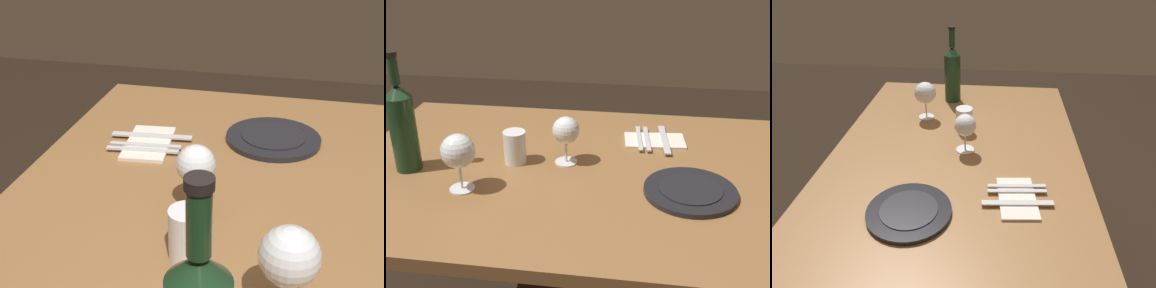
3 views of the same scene
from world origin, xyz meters
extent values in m
cube|color=olive|center=(0.00, 0.00, 0.72)|extent=(1.30, 0.90, 0.04)
cylinder|color=brown|center=(0.58, -0.38, 0.35)|extent=(0.06, 0.06, 0.70)
cylinder|color=brown|center=(0.58, 0.38, 0.35)|extent=(0.06, 0.06, 0.70)
cylinder|color=white|center=(-0.02, 0.03, 0.74)|extent=(0.07, 0.07, 0.00)
cylinder|color=white|center=(-0.02, 0.03, 0.78)|extent=(0.01, 0.01, 0.07)
sphere|color=white|center=(-0.02, 0.03, 0.84)|extent=(0.08, 0.08, 0.08)
cylinder|color=maroon|center=(-0.02, 0.03, 0.84)|extent=(0.06, 0.06, 0.03)
sphere|color=white|center=(-0.27, -0.16, 0.85)|extent=(0.09, 0.09, 0.09)
cylinder|color=maroon|center=(-0.27, -0.16, 0.85)|extent=(0.07, 0.07, 0.02)
cone|color=#19381E|center=(-0.46, -0.07, 0.97)|extent=(0.07, 0.07, 0.03)
cylinder|color=#19381E|center=(-0.46, -0.07, 1.03)|extent=(0.03, 0.03, 0.08)
cylinder|color=black|center=(-0.46, -0.07, 1.07)|extent=(0.03, 0.03, 0.01)
cylinder|color=white|center=(-0.17, 0.02, 0.79)|extent=(0.07, 0.07, 0.10)
cylinder|color=silver|center=(-0.17, 0.02, 0.77)|extent=(0.06, 0.06, 0.05)
cylinder|color=black|center=(0.33, -0.09, 0.75)|extent=(0.24, 0.24, 0.01)
cylinder|color=black|center=(0.33, -0.09, 0.76)|extent=(0.16, 0.16, 0.00)
cube|color=silver|center=(0.24, 0.21, 0.74)|extent=(0.20, 0.13, 0.01)
cube|color=silver|center=(0.22, 0.21, 0.75)|extent=(0.03, 0.18, 0.00)
cube|color=silver|center=(0.19, 0.21, 0.75)|extent=(0.03, 0.18, 0.00)
cube|color=silver|center=(0.27, 0.21, 0.75)|extent=(0.04, 0.21, 0.00)
camera|label=1|loc=(-0.84, -0.15, 1.31)|focal=46.67mm
camera|label=2|loc=(0.20, -1.20, 1.40)|focal=45.05mm
camera|label=3|loc=(1.05, 0.13, 1.42)|focal=32.40mm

